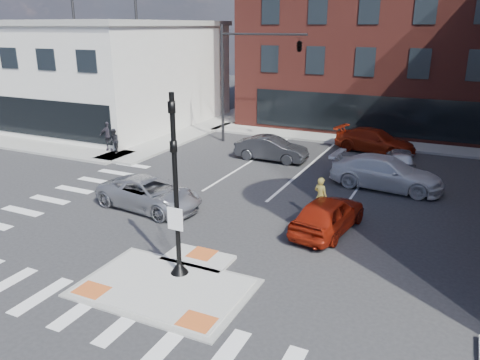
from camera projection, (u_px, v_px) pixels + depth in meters
The scene contains 18 objects.
ground at pixel (173, 281), 15.29m from camera, with size 120.00×120.00×0.00m, color #28282B.
refuge_island at pixel (169, 284), 15.06m from camera, with size 5.40×4.65×0.13m.
sidewalk_nw at pixel (97, 135), 35.20m from camera, with size 23.50×20.50×0.15m.
sidewalk_n at pixel (382, 143), 32.89m from camera, with size 26.00×3.00×0.15m, color gray.
building_nw at pixel (83, 71), 40.04m from camera, with size 20.40×16.40×14.40m.
building_n at pixel (411, 27), 39.01m from camera, with size 24.40×18.40×15.50m.
building_far_left at pixel (369, 49), 59.90m from camera, with size 10.00×12.00×10.00m, color slate.
signal_pole at pixel (177, 210), 14.89m from camera, with size 0.60×0.60×5.98m.
mast_arm_signal at pixel (277, 54), 30.17m from camera, with size 6.10×2.24×8.00m.
silver_suv at pixel (150, 194), 21.19m from camera, with size 2.32×5.03×1.40m, color #AFB0B7.
red_sedan at pixel (328, 214), 18.77m from camera, with size 1.77×4.40×1.50m, color #9C210E.
white_pickup at pixel (386, 173), 23.80m from camera, with size 2.28×5.61×1.63m, color white.
bg_car_dark at pixel (271, 149), 28.78m from camera, with size 1.55×4.45×1.46m, color #2A2B2F.
bg_car_silver at pixel (400, 159), 26.70m from camera, with size 1.57×3.91×1.33m, color silver.
bg_car_red at pixel (375, 141), 30.59m from camera, with size 2.13×5.23×1.52m, color maroon.
cyclist at pixel (320, 209), 19.42m from camera, with size 1.05×1.72×2.08m.
pedestrian_a at pixel (114, 141), 29.80m from camera, with size 0.76×0.59×1.57m, color black.
pedestrian_b at pixel (108, 136), 30.45m from camera, with size 1.12×0.47×1.91m, color #312D37.
Camera 1 is at (7.77, -11.21, 7.97)m, focal length 35.00 mm.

